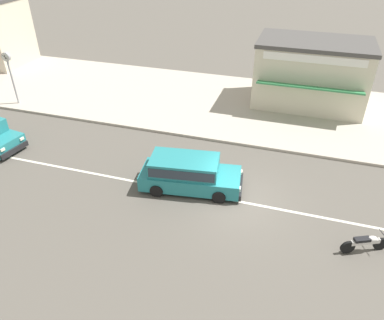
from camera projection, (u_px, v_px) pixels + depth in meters
The scene contains 7 objects.
ground_plane at pixel (236, 201), 16.66m from camera, with size 160.00×160.00×0.00m, color #544F47.
lane_centre_stripe at pixel (236, 201), 16.66m from camera, with size 50.40×0.14×0.01m, color silver.
kerb_strip at pixel (266, 109), 24.46m from camera, with size 68.00×10.00×0.15m, color #ADA393.
minivan_teal_1 at pixel (188, 172), 17.07m from camera, with size 4.86×2.46×1.56m.
motorcycle_1 at pixel (366, 243), 13.94m from camera, with size 1.74×0.96×0.80m.
street_clock at pixel (9, 67), 23.75m from camera, with size 0.56×0.22×3.42m.
shopfront_mid_block at pixel (311, 73), 23.91m from camera, with size 6.97×4.96×4.17m.
Camera 1 is at (1.99, -12.96, 10.62)m, focal length 35.00 mm.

